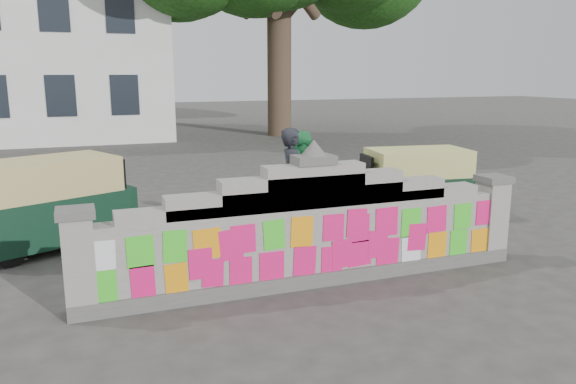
# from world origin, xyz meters

# --- Properties ---
(ground) EXTENTS (100.00, 100.00, 0.00)m
(ground) POSITION_xyz_m (0.00, 0.00, 0.00)
(ground) COLOR #383533
(ground) RESTS_ON ground
(parapet_wall) EXTENTS (6.48, 0.44, 2.01)m
(parapet_wall) POSITION_xyz_m (-0.00, -0.01, 0.75)
(parapet_wall) COLOR #4C4C49
(parapet_wall) RESTS_ON ground
(cyclist_bike) EXTENTS (2.07, 1.14, 1.03)m
(cyclist_bike) POSITION_xyz_m (0.40, 1.81, 0.51)
(cyclist_bike) COLOR black
(cyclist_bike) RESTS_ON ground
(cyclist_rider) EXTENTS (0.56, 0.72, 1.74)m
(cyclist_rider) POSITION_xyz_m (0.40, 1.81, 0.87)
(cyclist_rider) COLOR black
(cyclist_rider) RESTS_ON ground
(pedestrian) EXTENTS (0.75, 0.94, 1.87)m
(pedestrian) POSITION_xyz_m (0.77, 2.34, 0.94)
(pedestrian) COLOR green
(pedestrian) RESTS_ON ground
(rickshaw_left) EXTENTS (2.77, 2.10, 1.49)m
(rickshaw_left) POSITION_xyz_m (-3.39, 3.09, 0.78)
(rickshaw_left) COLOR black
(rickshaw_left) RESTS_ON ground
(rickshaw_right) EXTENTS (2.54, 1.44, 1.37)m
(rickshaw_right) POSITION_xyz_m (3.42, 2.76, 0.71)
(rickshaw_right) COLOR black
(rickshaw_right) RESTS_ON ground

